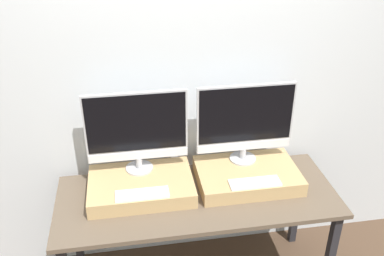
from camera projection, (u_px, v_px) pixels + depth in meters
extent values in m
cube|color=silver|center=(187.00, 92.00, 2.81)|extent=(8.00, 0.04, 2.60)
cube|color=brown|center=(197.00, 197.00, 2.71)|extent=(1.77, 0.69, 0.03)
cube|color=#232328|center=(76.00, 227.00, 3.03)|extent=(0.05, 0.05, 0.74)
cube|color=#232328|center=(297.00, 203.00, 3.26)|extent=(0.05, 0.05, 0.74)
cube|color=tan|center=(141.00, 186.00, 2.71)|extent=(0.65, 0.44, 0.10)
cylinder|color=#B2B2B7|center=(139.00, 168.00, 2.79)|extent=(0.18, 0.18, 0.01)
cylinder|color=#B2B2B7|center=(139.00, 163.00, 2.77)|extent=(0.04, 0.04, 0.07)
cube|color=#B2B2B7|center=(137.00, 127.00, 2.64)|extent=(0.63, 0.02, 0.46)
cube|color=black|center=(136.00, 123.00, 2.61)|extent=(0.61, 0.00, 0.38)
cube|color=silver|center=(139.00, 155.00, 2.72)|extent=(0.63, 0.00, 0.06)
cube|color=silver|center=(142.00, 194.00, 2.54)|extent=(0.32, 0.11, 0.01)
cube|color=silver|center=(142.00, 193.00, 2.54)|extent=(0.31, 0.10, 0.00)
cube|color=tan|center=(247.00, 175.00, 2.81)|extent=(0.65, 0.44, 0.10)
cylinder|color=#B2B2B7|center=(243.00, 158.00, 2.89)|extent=(0.18, 0.18, 0.01)
cylinder|color=#B2B2B7|center=(243.00, 153.00, 2.87)|extent=(0.04, 0.04, 0.07)
cube|color=#B2B2B7|center=(245.00, 118.00, 2.74)|extent=(0.63, 0.02, 0.46)
cube|color=black|center=(246.00, 115.00, 2.71)|extent=(0.61, 0.00, 0.38)
cube|color=silver|center=(244.00, 146.00, 2.82)|extent=(0.63, 0.00, 0.06)
cube|color=silver|center=(255.00, 183.00, 2.64)|extent=(0.32, 0.11, 0.01)
cube|color=silver|center=(255.00, 182.00, 2.64)|extent=(0.31, 0.10, 0.00)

